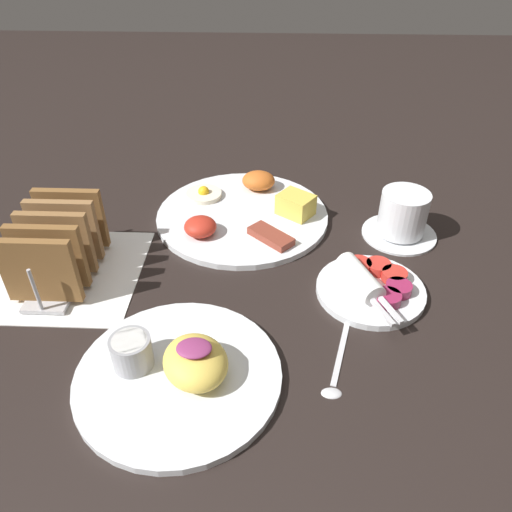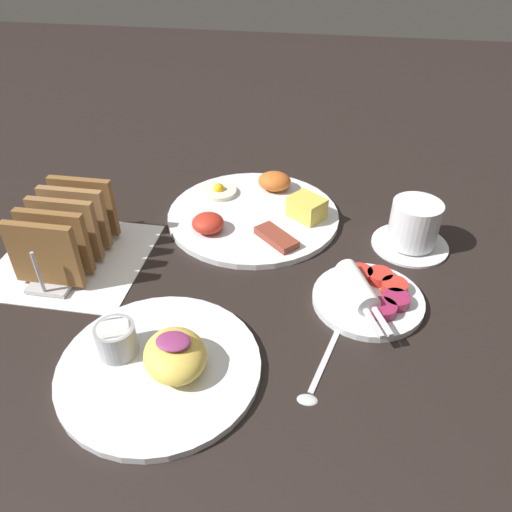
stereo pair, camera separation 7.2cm
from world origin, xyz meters
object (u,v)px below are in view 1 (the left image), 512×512
Objects in this scene: coffee_cup at (402,216)px; plate_foreground at (178,369)px; toast_rack at (57,246)px; plate_breakfast at (244,212)px; plate_condiments at (371,285)px.

plate_foreground is at bearing -135.49° from coffee_cup.
toast_rack reaches higher than coffee_cup.
plate_breakfast is 0.26m from coffee_cup.
plate_foreground is 0.27m from toast_rack.
toast_rack is 1.50× the size of coffee_cup.
plate_breakfast is 2.44× the size of coffee_cup.
coffee_cup is at bearing 13.41° from toast_rack.
coffee_cup reaches higher than plate_condiments.
plate_breakfast is 1.62× the size of toast_rack.
toast_rack is at bearing 177.27° from plate_condiments.
plate_breakfast is at bearing 80.87° from plate_foreground.
plate_condiments is 0.16m from coffee_cup.
plate_breakfast is at bearing 33.00° from toast_rack.
plate_breakfast is 1.70× the size of plate_condiments.
toast_rack reaches higher than plate_breakfast.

